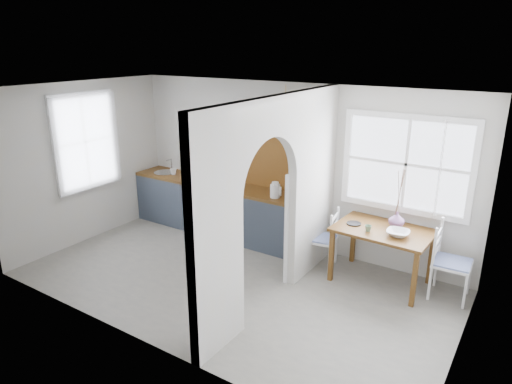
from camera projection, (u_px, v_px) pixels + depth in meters
The scene contains 26 objects.
floor at pixel (232, 282), 6.32m from camera, with size 5.80×3.20×0.01m, color gray.
ceiling at pixel (228, 91), 5.51m from camera, with size 5.80×3.20×0.01m, color beige.
walls at pixel (230, 193), 5.91m from camera, with size 5.81×3.21×2.60m.
partition at pixel (279, 190), 5.55m from camera, with size 0.12×3.20×2.60m.
kitchen_window at pixel (85, 142), 7.29m from camera, with size 0.10×1.16×1.50m, color white, non-canonical shape.
nook_window at pixel (406, 164), 6.13m from camera, with size 1.76×0.10×1.30m, color white, non-canonical shape.
counter at pixel (223, 208), 7.82m from camera, with size 3.50×0.60×0.90m.
sink at pixel (165, 173), 8.34m from camera, with size 0.40×0.40×0.02m, color #BABBBE.
backsplash at pixel (278, 162), 7.26m from camera, with size 1.65×0.03×0.90m, color brown.
shelf at pixel (276, 121), 6.99m from camera, with size 1.75×0.20×0.21m.
pendant_lamp at pixel (285, 136), 6.57m from camera, with size 0.26×0.26×0.16m, color beige.
utensil_rail at pixel (304, 173), 6.27m from camera, with size 0.02×0.02×0.50m, color #BABBBE.
dining_table at pixel (381, 256), 6.22m from camera, with size 1.26×0.84×0.79m, color #523110, non-canonical shape.
chair_left at pixel (321, 238), 6.66m from camera, with size 0.41×0.41×0.89m, color white, non-canonical shape.
chair_right at pixel (452, 262), 5.80m from camera, with size 0.46×0.46×1.00m, color white, non-canonical shape.
kettle at pixel (275, 190), 6.95m from camera, with size 0.21×0.16×0.25m, color white, non-canonical shape.
mug_a at pixel (173, 172), 8.18m from camera, with size 0.12×0.12×0.11m, color white.
mug_b at pixel (190, 175), 7.99m from camera, with size 0.13×0.13×0.10m, color beige.
knife_block at pixel (207, 173), 7.84m from camera, with size 0.11×0.16×0.25m, color #3A2013.
jar at pixel (229, 177), 7.73m from camera, with size 0.10×0.10×0.17m, color gray.
towel_magenta at pixel (302, 249), 6.70m from camera, with size 0.02×0.03×0.54m, color #C82C73.
towel_orange at pixel (301, 251), 6.69m from camera, with size 0.02×0.03×0.48m, color #BB670A.
bowl at pixel (398, 233), 5.88m from camera, with size 0.29×0.29×0.07m, color silver.
table_cup at pixel (368, 228), 6.01m from camera, with size 0.09×0.09×0.08m, color #5B7C5E.
plate at pixel (354, 224), 6.26m from camera, with size 0.20×0.20×0.02m, color black.
vase at pixel (397, 220), 6.13m from camera, with size 0.21×0.21×0.22m, color #764E7E.
Camera 1 is at (3.34, -4.52, 3.16)m, focal length 32.00 mm.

